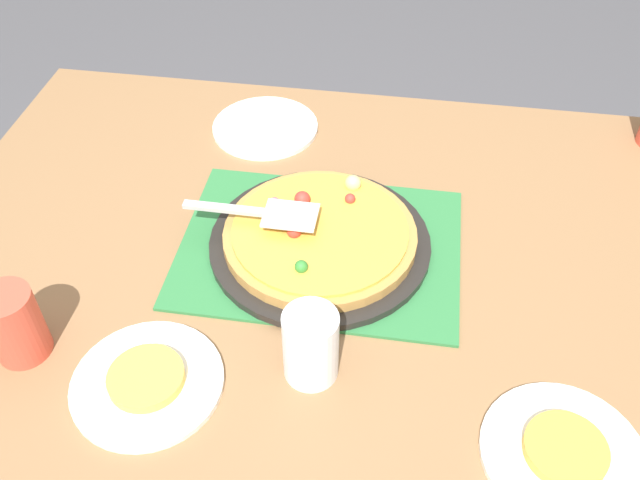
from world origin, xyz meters
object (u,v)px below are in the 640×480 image
at_px(cup_corner, 14,324).
at_px(served_slice_right, 566,450).
at_px(pizza_server, 263,212).
at_px(pizza, 320,234).
at_px(served_slice_left, 146,378).
at_px(cup_far, 311,345).
at_px(plate_far_right, 563,455).
at_px(plate_side, 265,127).
at_px(plate_near_left, 148,383).
at_px(pizza_pan, 320,243).

bearing_deg(cup_corner, served_slice_right, 175.88).
bearing_deg(pizza_server, pizza, -179.22).
relative_size(served_slice_left, pizza_server, 0.48).
bearing_deg(cup_far, served_slice_left, 14.95).
bearing_deg(plate_far_right, plate_side, -50.88).
height_order(cup_corner, pizza_server, cup_corner).
bearing_deg(plate_near_left, cup_corner, -9.21).
bearing_deg(plate_near_left, pizza, -122.58).
relative_size(pizza_pan, cup_corner, 3.17).
height_order(pizza, plate_near_left, pizza).
bearing_deg(pizza_pan, served_slice_left, 57.21).
height_order(pizza, cup_corner, cup_corner).
distance_m(pizza_pan, pizza, 0.02).
bearing_deg(served_slice_left, cup_corner, -9.21).
bearing_deg(cup_far, pizza_server, -64.00).
bearing_deg(plate_side, pizza_server, 101.87).
bearing_deg(cup_far, pizza_pan, -84.14).
height_order(pizza, cup_far, cup_far).
bearing_deg(plate_side, pizza_pan, 116.72).
distance_m(plate_near_left, plate_side, 0.65).
bearing_deg(served_slice_right, served_slice_left, -2.32).
bearing_deg(plate_far_right, served_slice_left, -2.32).
height_order(pizza_pan, pizza_server, pizza_server).
distance_m(plate_far_right, cup_far, 0.37).
xyz_separation_m(plate_near_left, plate_far_right, (-0.58, 0.02, 0.00)).
relative_size(cup_corner, pizza_server, 0.52).
relative_size(plate_near_left, pizza_server, 0.96).
bearing_deg(served_slice_right, pizza, -41.90).
relative_size(pizza_pan, plate_far_right, 1.73).
distance_m(cup_corner, pizza_server, 0.42).
bearing_deg(served_slice_right, pizza_server, -35.42).
relative_size(served_slice_right, cup_far, 0.92).
height_order(served_slice_right, cup_far, cup_far).
distance_m(plate_far_right, cup_corner, 0.79).
bearing_deg(plate_near_left, pizza_server, -108.41).
bearing_deg(pizza_pan, served_slice_right, 138.20).
xyz_separation_m(pizza_pan, pizza_server, (0.10, -0.00, 0.06)).
bearing_deg(cup_corner, plate_far_right, 175.88).
relative_size(pizza, plate_side, 1.50).
bearing_deg(cup_far, plate_side, -71.72).
relative_size(plate_far_right, plate_side, 1.00).
bearing_deg(cup_corner, pizza_pan, -145.19).
bearing_deg(served_slice_left, pizza_pan, -122.79).
bearing_deg(pizza, pizza_pan, 106.70).
xyz_separation_m(pizza_pan, plate_far_right, (-0.38, 0.34, -0.01)).
distance_m(plate_near_left, served_slice_right, 0.58).
distance_m(plate_far_right, pizza_server, 0.59).
xyz_separation_m(served_slice_right, cup_corner, (0.78, -0.06, 0.04)).
relative_size(pizza_pan, served_slice_left, 3.45).
distance_m(served_slice_left, cup_corner, 0.21).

